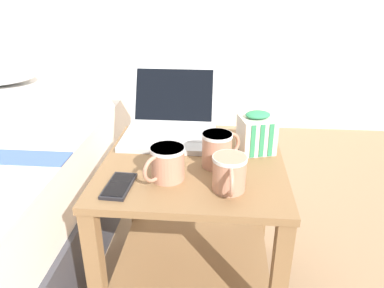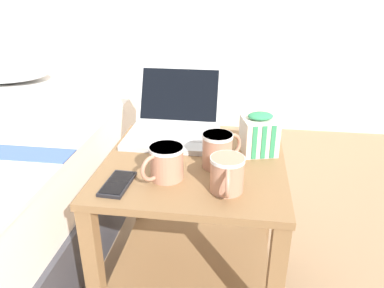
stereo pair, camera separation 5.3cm
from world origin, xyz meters
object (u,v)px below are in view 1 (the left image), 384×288
Objects in this scene: mug_mid_center at (167,162)px; snack_bag at (256,133)px; mug_front_right at (218,148)px; cell_phone at (119,186)px; mug_front_left at (229,172)px; laptop at (171,123)px.

mug_mid_center is 0.91× the size of snack_bag.
cell_phone is (-0.26, -0.15, -0.05)m from mug_front_right.
mug_front_right is at bearing 103.80° from mug_front_left.
laptop is at bearing 95.97° from mug_mid_center.
mug_mid_center is at bearing -141.43° from snack_bag.
snack_bag is at bearing 43.02° from mug_front_right.
cell_phone is (-0.12, -0.06, -0.05)m from mug_mid_center.
laptop is 0.32m from mug_mid_center.
mug_mid_center is (0.03, -0.31, 0.01)m from laptop.
mug_front_right is 0.87× the size of snack_bag.
laptop is 0.31m from snack_bag.
laptop reaches higher than snack_bag.
mug_mid_center reaches higher than cell_phone.
mug_front_left is at bearing -60.07° from laptop.
laptop is at bearing 76.20° from cell_phone.
mug_front_left is 0.99× the size of snack_bag.
snack_bag is 0.97× the size of cell_phone.
mug_mid_center is at bearing 24.99° from cell_phone.
snack_bag reaches higher than mug_mid_center.
mug_front_right is 0.31m from cell_phone.
mug_mid_center is at bearing 165.77° from mug_front_left.
snack_bag is (0.26, 0.21, 0.01)m from mug_mid_center.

